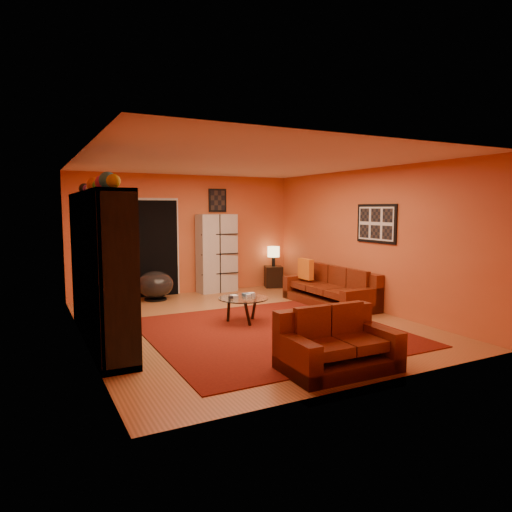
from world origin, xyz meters
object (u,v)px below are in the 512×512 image
sofa (333,290)px  coffee_table (243,301)px  tv (103,272)px  table_lamp (273,252)px  storage_cabinet (217,253)px  entertainment_unit (99,267)px  loveseat (335,344)px  side_table (273,277)px  bowl_chair (155,285)px

sofa → coffee_table: sofa is taller
tv → table_lamp: tv is taller
sofa → storage_cabinet: storage_cabinet is taller
tv → sofa: 4.44m
entertainment_unit → loveseat: 3.40m
table_lamp → side_table: bearing=0.0°
tv → sofa: tv is taller
sofa → loveseat: size_ratio=1.56×
sofa → coffee_table: bearing=-167.6°
bowl_chair → coffee_table: bearing=-72.3°
coffee_table → side_table: 3.47m
storage_cabinet → side_table: storage_cabinet is taller
entertainment_unit → bowl_chair: entertainment_unit is taller
tv → coffee_table: (2.19, -0.01, -0.61)m
loveseat → coffee_table: bearing=1.7°
coffee_table → storage_cabinet: storage_cabinet is taller
loveseat → side_table: size_ratio=2.68×
sofa → coffee_table: 2.23m
bowl_chair → table_lamp: (2.91, 0.25, 0.52)m
sofa → storage_cabinet: 2.80m
bowl_chair → side_table: (2.91, 0.25, -0.07)m
sofa → table_lamp: size_ratio=4.44×
storage_cabinet → bowl_chair: (-1.48, -0.30, -0.55)m
sofa → bowl_chair: (-2.97, 2.00, 0.03)m
bowl_chair → table_lamp: table_lamp is taller
coffee_table → table_lamp: 3.50m
entertainment_unit → table_lamp: entertainment_unit is taller
tv → loveseat: size_ratio=0.66×
sofa → table_lamp: table_lamp is taller
tv → sofa: size_ratio=0.42×
coffee_table → bowl_chair: bearing=107.7°
tv → loveseat: (2.21, -2.43, -0.69)m
table_lamp → sofa: bearing=-88.5°
entertainment_unit → storage_cabinet: entertainment_unit is taller
bowl_chair → side_table: bowl_chair is taller
entertainment_unit → loveseat: size_ratio=2.24×
storage_cabinet → tv: bearing=-141.2°
coffee_table → side_table: (2.12, 2.75, -0.12)m
tv → loveseat: bearing=-137.8°
sofa → table_lamp: 2.32m
coffee_table → storage_cabinet: bearing=76.2°
storage_cabinet → bowl_chair: 1.61m
coffee_table → bowl_chair: (-0.80, 2.50, -0.05)m
side_table → loveseat: bearing=-112.0°
sofa → coffee_table: (-2.17, -0.49, 0.08)m
sofa → side_table: bearing=91.1°
storage_cabinet → loveseat: bearing=-102.6°
tv → storage_cabinet: storage_cabinet is taller
entertainment_unit → side_table: (4.35, 2.75, -0.80)m
storage_cabinet → side_table: (1.43, -0.05, -0.62)m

